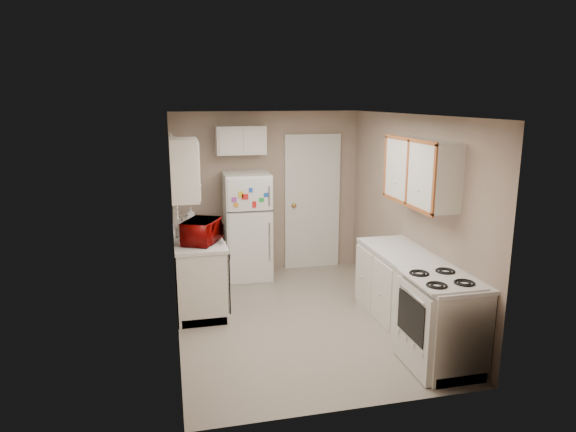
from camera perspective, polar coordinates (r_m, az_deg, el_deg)
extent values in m
plane|color=#ADA193|center=(6.28, 1.06, -11.29)|extent=(3.80, 3.80, 0.00)
plane|color=white|center=(5.73, 1.16, 11.16)|extent=(3.80, 3.80, 0.00)
plane|color=tan|center=(5.72, -12.62, -1.31)|extent=(3.80, 3.80, 0.00)
plane|color=tan|center=(6.37, 13.40, 0.10)|extent=(3.80, 3.80, 0.00)
plane|color=tan|center=(7.71, -2.37, 2.62)|extent=(2.80, 2.80, 0.00)
plane|color=tan|center=(4.15, 7.62, -6.53)|extent=(2.80, 2.80, 0.00)
cube|color=silver|center=(6.80, -9.89, -5.50)|extent=(0.60, 1.80, 0.90)
cube|color=black|center=(6.24, -6.89, -6.70)|extent=(0.03, 0.58, 0.72)
cube|color=gray|center=(6.83, -10.10, -1.84)|extent=(0.54, 0.74, 0.16)
imported|color=maroon|center=(6.16, -9.58, -1.61)|extent=(0.57, 0.46, 0.33)
imported|color=silver|center=(7.22, -10.74, 0.08)|extent=(0.10, 0.11, 0.21)
cube|color=silver|center=(6.67, -12.58, 4.20)|extent=(0.10, 0.98, 1.08)
cube|color=silver|center=(5.83, -11.46, 5.02)|extent=(0.30, 0.45, 0.70)
cube|color=silver|center=(7.38, -4.54, -1.22)|extent=(0.65, 0.64, 1.56)
cube|color=silver|center=(7.39, -5.29, 8.40)|extent=(0.70, 0.30, 0.40)
cube|color=silver|center=(7.86, 2.71, 1.49)|extent=(0.86, 0.06, 2.08)
cube|color=silver|center=(5.78, 13.86, -9.04)|extent=(0.60, 2.00, 0.90)
cube|color=silver|center=(5.27, 16.31, -11.68)|extent=(0.58, 0.71, 0.86)
cube|color=silver|center=(5.76, 14.57, 4.78)|extent=(0.30, 1.20, 0.70)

